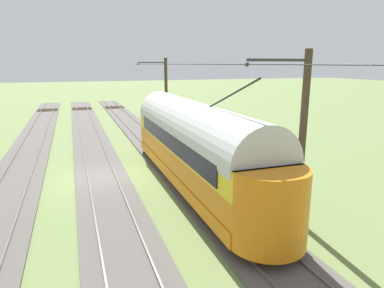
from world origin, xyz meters
TOP-DOWN VIEW (x-y plane):
  - ground_plane at (0.00, 0.00)m, footprint 220.00×220.00m
  - track_streetcar_siding at (-4.39, -0.31)m, footprint 2.80×80.00m
  - track_adjacent_siding at (0.00, -0.31)m, footprint 2.80×80.00m
  - track_third_siding at (4.39, -0.31)m, footprint 2.80×80.00m
  - vintage_streetcar at (-4.39, 2.64)m, footprint 2.65×16.60m
  - catenary_pole_foreground at (-6.78, -11.58)m, footprint 2.68×0.28m
  - catenary_pole_mid_near at (-6.78, 7.95)m, footprint 2.68×0.28m
  - switch_stand at (-5.93, -13.05)m, footprint 0.50×0.30m

SIDE VIEW (x-z plane):
  - ground_plane at x=0.00m, z-range 0.00..0.00m
  - track_streetcar_siding at x=-4.39m, z-range -0.04..0.14m
  - track_adjacent_siding at x=0.00m, z-range -0.04..0.14m
  - track_third_siding at x=4.39m, z-range -0.04..0.14m
  - switch_stand at x=-5.93m, z-range 0.08..1.32m
  - vintage_streetcar at x=-4.39m, z-range -0.51..5.02m
  - catenary_pole_foreground at x=-6.78m, z-range 0.15..6.80m
  - catenary_pole_mid_near at x=-6.78m, z-range 0.15..6.80m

